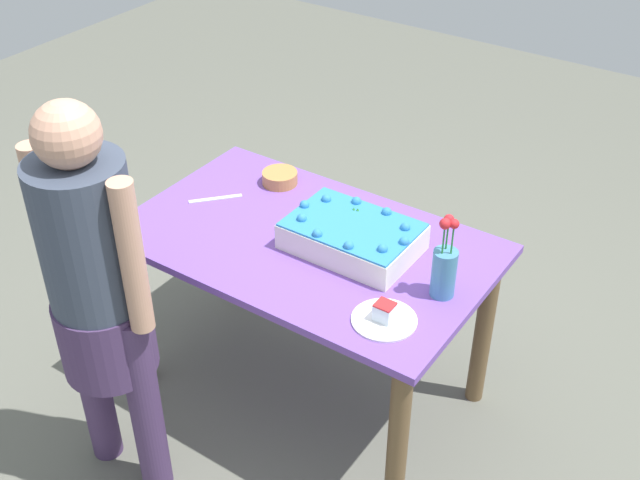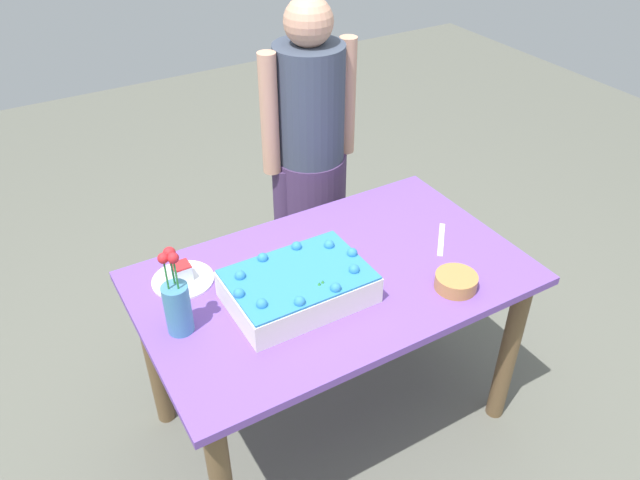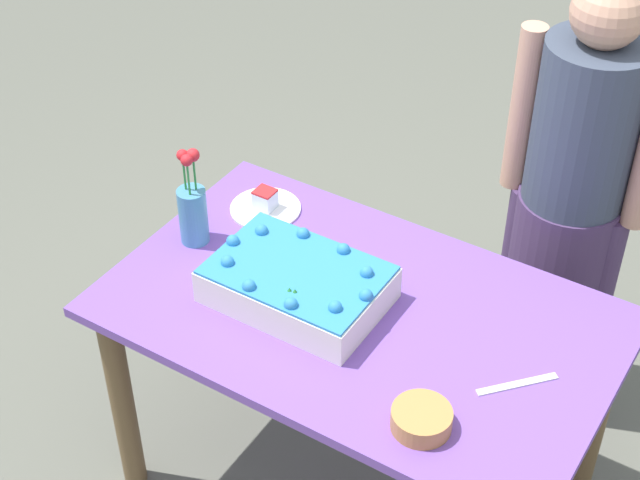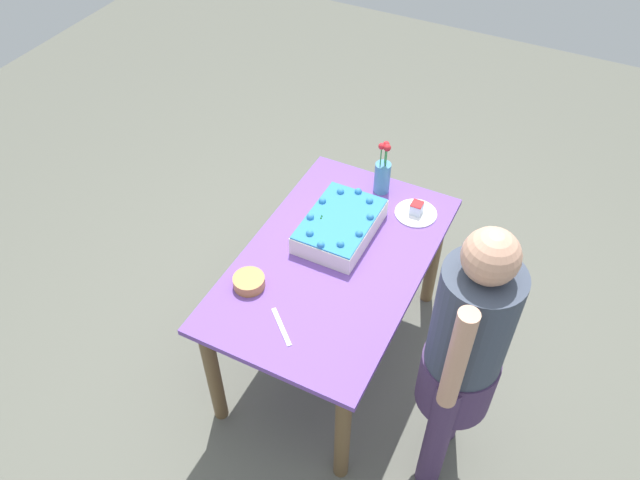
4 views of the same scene
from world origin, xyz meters
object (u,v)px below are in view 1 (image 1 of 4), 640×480
(sheet_cake, at_px, (352,236))
(flower_vase, at_px, (444,268))
(fruit_bowl, at_px, (280,178))
(serving_plate_with_slice, at_px, (384,317))
(cake_knife, at_px, (215,199))
(person_standing, at_px, (97,287))

(sheet_cake, bearing_deg, flower_vase, -8.17)
(sheet_cake, distance_m, fruit_bowl, 0.53)
(sheet_cake, relative_size, fruit_bowl, 3.18)
(serving_plate_with_slice, height_order, cake_knife, serving_plate_with_slice)
(serving_plate_with_slice, bearing_deg, sheet_cake, 136.74)
(cake_knife, bearing_deg, sheet_cake, -46.08)
(sheet_cake, bearing_deg, serving_plate_with_slice, -43.26)
(serving_plate_with_slice, distance_m, cake_knife, 0.96)
(sheet_cake, relative_size, cake_knife, 2.18)
(sheet_cake, bearing_deg, fruit_bowl, 155.63)
(flower_vase, distance_m, fruit_bowl, 0.92)
(flower_vase, bearing_deg, sheet_cake, 171.83)
(cake_knife, relative_size, person_standing, 0.14)
(fruit_bowl, bearing_deg, person_standing, -89.37)
(flower_vase, relative_size, person_standing, 0.20)
(sheet_cake, distance_m, person_standing, 0.90)
(sheet_cake, xyz_separation_m, flower_vase, (0.39, -0.06, 0.05))
(cake_knife, bearing_deg, person_standing, -126.67)
(fruit_bowl, bearing_deg, flower_vase, -17.51)
(flower_vase, height_order, fruit_bowl, flower_vase)
(serving_plate_with_slice, xyz_separation_m, flower_vase, (0.09, 0.23, 0.09))
(cake_knife, xyz_separation_m, fruit_bowl, (0.14, 0.24, 0.02))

